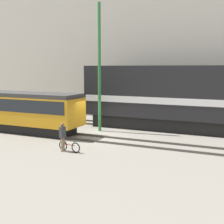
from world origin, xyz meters
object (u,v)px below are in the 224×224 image
Objects in this scene: freight_locomotive at (192,97)px; streetcar at (17,109)px; utility_pole_left at (99,68)px; person at (62,134)px; bicycle at (69,146)px.

freight_locomotive is 1.59× the size of streetcar.
streetcar is 6.98m from utility_pole_left.
freight_locomotive is 10.74m from person.
person is (-0.39, -0.09, 0.71)m from bicycle.
streetcar is 1.10× the size of utility_pole_left.
bicycle is (-5.33, -8.85, -2.31)m from freight_locomotive.
utility_pole_left is (5.63, 2.72, 3.09)m from streetcar.
person is 0.17× the size of utility_pole_left.
bicycle is at bearing 13.68° from person.
utility_pole_left reaches higher than streetcar.
streetcar is at bearing -155.76° from freight_locomotive.
streetcar reaches higher than bicycle.
freight_locomotive is 10.80× the size of bicycle.
freight_locomotive reaches higher than person.
utility_pole_left is at bearing 100.48° from bicycle.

